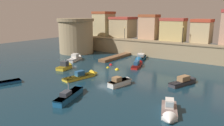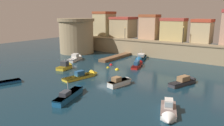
% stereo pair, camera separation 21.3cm
% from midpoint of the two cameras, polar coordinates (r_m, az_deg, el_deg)
% --- Properties ---
extents(ground_plane, '(110.71, 110.71, 0.00)m').
position_cam_midpoint_polar(ground_plane, '(39.93, -1.70, -2.75)').
color(ground_plane, '#112D3D').
extents(quay_wall, '(41.72, 3.55, 3.97)m').
position_cam_midpoint_polar(quay_wall, '(56.56, 10.51, 3.72)').
color(quay_wall, '#9E8966').
rests_on(quay_wall, ground).
extents(old_town_backdrop, '(40.15, 6.05, 7.90)m').
position_cam_midpoint_polar(old_town_backdrop, '(60.83, 9.89, 9.20)').
color(old_town_backdrop, tan).
rests_on(old_town_backdrop, ground).
extents(fortress_tower, '(10.03, 10.03, 9.42)m').
position_cam_midpoint_polar(fortress_tower, '(61.43, -9.15, 7.09)').
color(fortress_tower, '#9E8966').
rests_on(fortress_tower, ground).
extents(pier_dock, '(1.93, 11.49, 0.70)m').
position_cam_midpoint_polar(pier_dock, '(53.39, 1.18, 1.56)').
color(pier_dock, brown).
rests_on(pier_dock, ground).
extents(quay_lamp_0, '(0.32, 0.32, 3.13)m').
position_cam_midpoint_polar(quay_lamp_0, '(59.86, 3.51, 8.33)').
color(quay_lamp_0, black).
rests_on(quay_lamp_0, quay_wall).
extents(quay_lamp_1, '(0.32, 0.32, 3.89)m').
position_cam_midpoint_polar(quay_lamp_1, '(53.37, 18.24, 7.65)').
color(quay_lamp_1, black).
rests_on(quay_lamp_1, quay_wall).
extents(moored_boat_0, '(3.33, 5.39, 2.01)m').
position_cam_midpoint_polar(moored_boat_0, '(24.60, 14.75, -12.33)').
color(moored_boat_0, white).
rests_on(moored_boat_0, ground).
extents(moored_boat_1, '(2.76, 4.56, 1.33)m').
position_cam_midpoint_polar(moored_boat_1, '(37.74, -26.43, -4.66)').
color(moored_boat_1, '#195689').
rests_on(moored_boat_1, ground).
extents(moored_boat_2, '(3.31, 6.36, 1.66)m').
position_cam_midpoint_polar(moored_boat_2, '(35.85, 18.78, -4.51)').
color(moored_boat_2, '#333338').
rests_on(moored_boat_2, ground).
extents(moored_boat_3, '(2.56, 4.48, 2.41)m').
position_cam_midpoint_polar(moored_boat_3, '(44.35, -11.77, -0.79)').
color(moored_boat_3, gold).
rests_on(moored_boat_3, ground).
extents(moored_boat_4, '(3.11, 7.02, 3.23)m').
position_cam_midpoint_polar(moored_boat_4, '(45.89, 6.92, -0.26)').
color(moored_boat_4, red).
rests_on(moored_boat_4, ground).
extents(moored_boat_5, '(3.16, 7.14, 2.49)m').
position_cam_midpoint_polar(moored_boat_5, '(29.28, -10.38, -7.88)').
color(moored_boat_5, '#195689').
rests_on(moored_boat_5, ground).
extents(moored_boat_6, '(2.92, 7.24, 1.84)m').
position_cam_midpoint_polar(moored_boat_6, '(37.93, -6.96, -3.18)').
color(moored_boat_6, gold).
rests_on(moored_boat_6, ground).
extents(moored_boat_7, '(3.48, 6.49, 1.96)m').
position_cam_midpoint_polar(moored_boat_7, '(52.02, -9.18, 1.33)').
color(moored_boat_7, white).
rests_on(moored_boat_7, ground).
extents(moored_boat_8, '(3.84, 7.28, 2.93)m').
position_cam_midpoint_polar(moored_boat_8, '(51.60, 7.53, 1.21)').
color(moored_boat_8, '#195689').
rests_on(moored_boat_8, ground).
extents(moored_boat_9, '(2.22, 5.00, 1.65)m').
position_cam_midpoint_polar(moored_boat_9, '(33.49, 2.62, -4.89)').
color(moored_boat_9, white).
rests_on(moored_boat_9, ground).
extents(mooring_buoy_0, '(0.78, 0.78, 0.78)m').
position_cam_midpoint_polar(mooring_buoy_0, '(42.37, 1.45, -1.83)').
color(mooring_buoy_0, yellow).
rests_on(mooring_buoy_0, ground).
extents(mooring_buoy_1, '(0.55, 0.55, 0.55)m').
position_cam_midpoint_polar(mooring_buoy_1, '(43.95, -0.97, -1.30)').
color(mooring_buoy_1, yellow).
rests_on(mooring_buoy_1, ground).
extents(mooring_buoy_2, '(0.64, 0.64, 0.64)m').
position_cam_midpoint_polar(mooring_buoy_2, '(46.39, -0.16, -0.54)').
color(mooring_buoy_2, red).
rests_on(mooring_buoy_2, ground).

